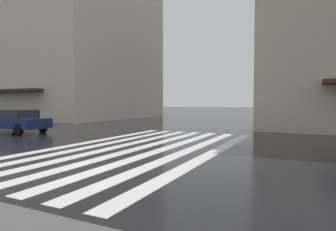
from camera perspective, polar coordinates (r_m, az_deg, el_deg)
name	(u,v)px	position (r m, az deg, el deg)	size (l,w,h in m)	color
ground_plane	(89,169)	(8.30, -15.48, -10.34)	(220.00, 220.00, 0.00)	black
zebra_crossing	(143,147)	(11.89, -5.10, -6.33)	(13.00, 6.50, 0.01)	silver
haussmann_block_mid	(49,33)	(41.62, -22.63, 15.05)	(18.09, 24.63, 22.40)	beige
car_navy	(16,120)	(19.71, -28.06, -0.88)	(1.85, 4.10, 1.41)	navy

